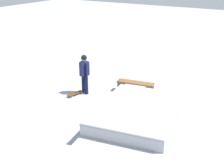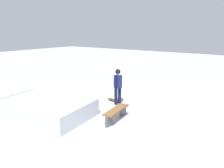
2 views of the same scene
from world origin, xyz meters
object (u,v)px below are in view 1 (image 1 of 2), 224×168
(skate_ramp, at_px, (134,123))
(skateboard, at_px, (75,93))
(skater, at_px, (84,71))
(park_bench, at_px, (135,85))

(skate_ramp, height_order, skateboard, skate_ramp)
(skate_ramp, relative_size, skater, 3.33)
(skate_ramp, bearing_deg, skater, -128.49)
(skateboard, relative_size, park_bench, 0.50)
(skater, xyz_separation_m, park_bench, (-1.20, 1.83, -0.65))
(skater, xyz_separation_m, skateboard, (0.40, -0.23, -0.93))
(skate_ramp, distance_m, park_bench, 3.41)
(skater, relative_size, park_bench, 1.05)
(skater, bearing_deg, skateboard, 168.41)
(skater, distance_m, skateboard, 1.04)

